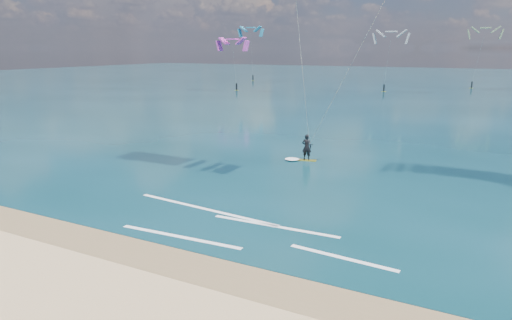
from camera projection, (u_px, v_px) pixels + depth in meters
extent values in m
plane|color=tan|center=(384.00, 126.00, 50.02)|extent=(320.00, 320.00, 0.00)
cube|color=brown|center=(184.00, 263.00, 18.09)|extent=(320.00, 2.40, 0.01)
cube|color=#092B32|center=(444.00, 85.00, 105.26)|extent=(320.00, 200.00, 0.04)
cube|color=gold|center=(306.00, 160.00, 34.49)|extent=(1.55, 0.76, 0.07)
imported|color=black|center=(307.00, 147.00, 34.25)|extent=(0.75, 0.53, 1.97)
cylinder|color=black|center=(309.00, 145.00, 33.76)|extent=(0.60, 0.17, 0.04)
cube|color=white|center=(275.00, 226.00, 21.77)|extent=(6.44, 0.47, 0.01)
cube|color=white|center=(205.00, 209.00, 24.11)|extent=(8.94, 1.06, 0.01)
cube|color=white|center=(180.00, 237.00, 20.55)|extent=(6.24, 0.58, 0.01)
cube|color=white|center=(342.00, 258.00, 18.49)|extent=(4.60, 0.57, 0.01)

